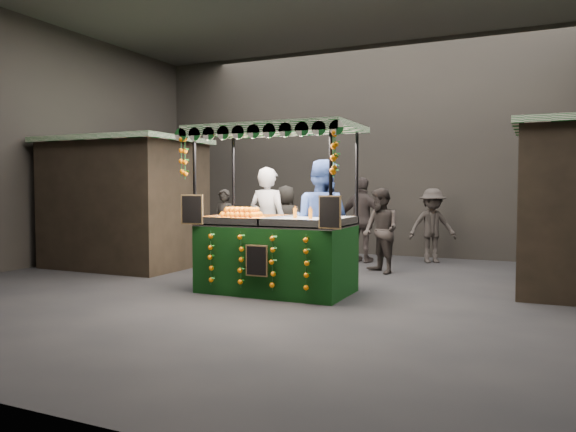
% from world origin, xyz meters
% --- Properties ---
extents(ground, '(12.00, 12.00, 0.00)m').
position_xyz_m(ground, '(0.00, 0.00, 0.00)').
color(ground, black).
rests_on(ground, ground).
extents(market_hall, '(12.10, 10.10, 5.05)m').
position_xyz_m(market_hall, '(0.00, 0.00, 3.38)').
color(market_hall, black).
rests_on(market_hall, ground).
extents(neighbour_stall_left, '(3.00, 2.20, 2.60)m').
position_xyz_m(neighbour_stall_left, '(-4.40, 1.00, 1.31)').
color(neighbour_stall_left, black).
rests_on(neighbour_stall_left, ground).
extents(juice_stall, '(2.62, 1.54, 2.54)m').
position_xyz_m(juice_stall, '(-0.38, -0.25, 0.79)').
color(juice_stall, '#0B330F').
rests_on(juice_stall, ground).
extents(vendor_grey, '(0.74, 0.50, 1.96)m').
position_xyz_m(vendor_grey, '(-1.04, 0.79, 0.98)').
color(vendor_grey, gray).
rests_on(vendor_grey, ground).
extents(vendor_blue, '(1.11, 0.93, 2.06)m').
position_xyz_m(vendor_blue, '(0.06, 0.55, 1.03)').
color(vendor_blue, navy).
rests_on(vendor_blue, ground).
extents(shopper_0, '(0.60, 0.42, 1.57)m').
position_xyz_m(shopper_0, '(-3.16, 2.84, 0.79)').
color(shopper_0, '#2C2724').
rests_on(shopper_0, ground).
extents(shopper_1, '(0.98, 0.97, 1.60)m').
position_xyz_m(shopper_1, '(0.60, 2.25, 0.80)').
color(shopper_1, black).
rests_on(shopper_1, ground).
extents(shopper_2, '(1.13, 0.63, 1.83)m').
position_xyz_m(shopper_2, '(-0.15, 3.56, 0.91)').
color(shopper_2, '#2E2625').
rests_on(shopper_2, ground).
extents(shopper_3, '(1.18, 1.01, 1.59)m').
position_xyz_m(shopper_3, '(1.23, 4.12, 0.79)').
color(shopper_3, '#282321').
rests_on(shopper_3, ground).
extents(shopper_4, '(0.91, 0.70, 1.66)m').
position_xyz_m(shopper_4, '(-1.98, 3.60, 0.83)').
color(shopper_4, '#2E2A25').
rests_on(shopper_4, ground).
extents(shopper_6, '(0.62, 0.68, 1.56)m').
position_xyz_m(shopper_6, '(-1.44, 4.60, 0.78)').
color(shopper_6, black).
rests_on(shopper_6, ground).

